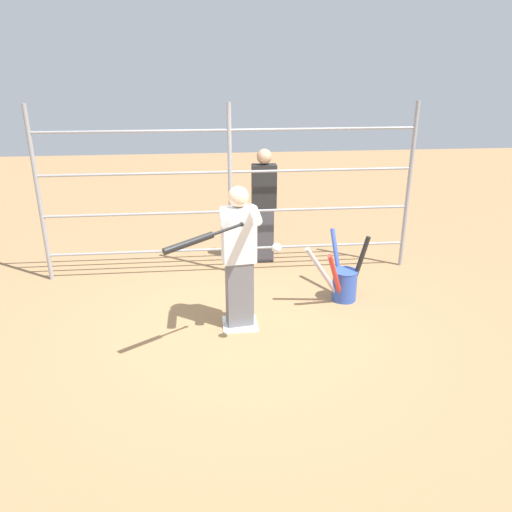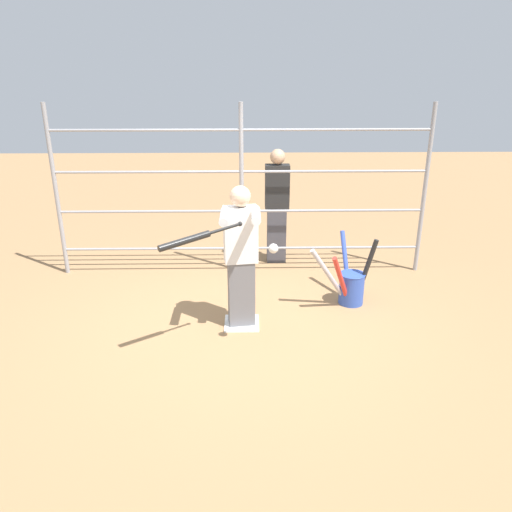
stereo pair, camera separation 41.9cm
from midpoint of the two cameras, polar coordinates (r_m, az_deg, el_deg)
ground_plane at (r=5.91m, az=-3.90°, el=-7.87°), size 24.00×24.00×0.00m
home_plate at (r=5.90m, az=-3.90°, el=-7.79°), size 0.40×0.40×0.02m
fence_backstop at (r=6.97m, az=-4.69°, el=7.28°), size 5.18×0.06×2.40m
batter at (r=5.51m, az=-4.12°, el=0.19°), size 0.42×0.59×1.65m
baseball_bat_swinging at (r=4.72m, az=-9.44°, el=1.72°), size 0.78×0.50×0.15m
softball_in_flight at (r=4.87m, az=-0.10°, el=0.89°), size 0.10×0.10×0.10m
bat_bucket at (r=6.45m, az=8.10°, el=-2.92°), size 0.86×0.94×0.87m
bystander_behind_fence at (r=7.46m, az=-0.70°, el=5.88°), size 0.36×0.22×1.72m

